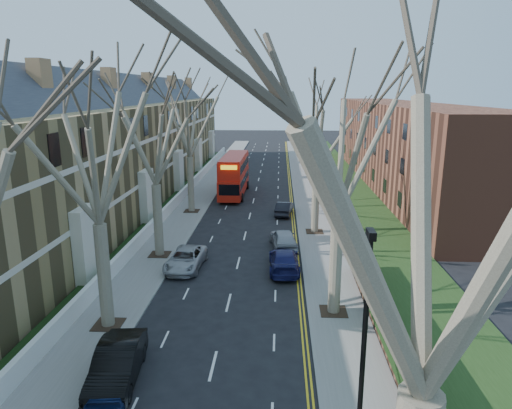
# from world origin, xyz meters

# --- Properties ---
(pavement_left) EXTENTS (3.00, 102.00, 0.12)m
(pavement_left) POSITION_xyz_m (-6.00, 39.00, 0.06)
(pavement_left) COLOR slate
(pavement_left) RESTS_ON ground
(pavement_right) EXTENTS (3.00, 102.00, 0.12)m
(pavement_right) POSITION_xyz_m (6.00, 39.00, 0.06)
(pavement_right) COLOR slate
(pavement_right) RESTS_ON ground
(terrace_left) EXTENTS (9.70, 78.00, 13.60)m
(terrace_left) POSITION_xyz_m (-13.65, 31.00, 5.53)
(terrace_left) COLOR olive
(terrace_left) RESTS_ON ground
(flats_right) EXTENTS (13.97, 54.00, 10.00)m
(flats_right) POSITION_xyz_m (17.46, 43.00, 4.98)
(flats_right) COLOR brown
(flats_right) RESTS_ON ground
(wall_hedge_right) EXTENTS (0.70, 24.00, 1.80)m
(wall_hedge_right) POSITION_xyz_m (7.70, 2.00, 1.12)
(wall_hedge_right) COLOR #533423
(wall_hedge_right) RESTS_ON ground
(front_wall_left) EXTENTS (0.30, 78.00, 1.00)m
(front_wall_left) POSITION_xyz_m (-7.65, 31.00, 0.62)
(front_wall_left) COLOR white
(front_wall_left) RESTS_ON ground
(grass_verge_right) EXTENTS (6.00, 102.00, 0.06)m
(grass_verge_right) POSITION_xyz_m (10.50, 39.00, 0.15)
(grass_verge_right) COLOR #1F3814
(grass_verge_right) RESTS_ON ground
(lamp_post) EXTENTS (0.18, 0.50, 8.11)m
(lamp_post) POSITION_xyz_m (5.00, -3.50, 4.57)
(lamp_post) COLOR black
(lamp_post) RESTS_ON ground
(tree_left_mid) EXTENTS (10.50, 10.50, 14.71)m
(tree_left_mid) POSITION_xyz_m (-5.70, 6.00, 9.56)
(tree_left_mid) COLOR #6E614F
(tree_left_mid) RESTS_ON ground
(tree_left_far) EXTENTS (10.15, 10.15, 14.22)m
(tree_left_far) POSITION_xyz_m (-5.70, 16.00, 9.24)
(tree_left_far) COLOR #6E614F
(tree_left_far) RESTS_ON ground
(tree_left_dist) EXTENTS (10.50, 10.50, 14.71)m
(tree_left_dist) POSITION_xyz_m (-5.70, 28.00, 9.56)
(tree_left_dist) COLOR #6E614F
(tree_left_dist) RESTS_ON ground
(tree_right_near) EXTENTS (10.85, 10.85, 15.20)m
(tree_right_near) POSITION_xyz_m (5.70, -6.00, 9.86)
(tree_right_near) COLOR #6E614F
(tree_right_near) RESTS_ON ground
(tree_right_mid) EXTENTS (10.50, 10.50, 14.71)m
(tree_right_mid) POSITION_xyz_m (5.70, 8.00, 9.56)
(tree_right_mid) COLOR #6E614F
(tree_right_mid) RESTS_ON ground
(tree_right_far) EXTENTS (10.15, 10.15, 14.22)m
(tree_right_far) POSITION_xyz_m (5.70, 22.00, 9.24)
(tree_right_far) COLOR #6E614F
(tree_right_far) RESTS_ON ground
(double_decker_bus) EXTENTS (2.79, 10.39, 4.35)m
(double_decker_bus) POSITION_xyz_m (-2.32, 35.76, 2.13)
(double_decker_bus) COLOR red
(double_decker_bus) RESTS_ON ground
(car_left_mid) EXTENTS (2.11, 4.84, 1.55)m
(car_left_mid) POSITION_xyz_m (-3.70, 1.74, 0.77)
(car_left_mid) COLOR black
(car_left_mid) RESTS_ON ground
(car_left_far) EXTENTS (2.43, 4.76, 1.29)m
(car_left_far) POSITION_xyz_m (-3.38, 13.90, 0.64)
(car_left_far) COLOR #9B9CA0
(car_left_far) RESTS_ON ground
(car_right_near) EXTENTS (2.07, 4.85, 1.40)m
(car_right_near) POSITION_xyz_m (3.13, 13.86, 0.70)
(car_right_near) COLOR #16174E
(car_right_near) RESTS_ON ground
(car_right_mid) EXTENTS (2.30, 4.48, 1.46)m
(car_right_mid) POSITION_xyz_m (3.11, 18.21, 0.73)
(car_right_mid) COLOR #9C9DA4
(car_right_mid) RESTS_ON ground
(car_right_far) EXTENTS (1.84, 4.01, 1.28)m
(car_right_far) POSITION_xyz_m (3.23, 27.57, 0.64)
(car_right_far) COLOR black
(car_right_far) RESTS_ON ground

